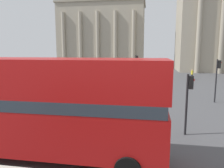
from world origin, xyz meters
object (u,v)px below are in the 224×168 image
traffic_light_far (136,66)px  pedestrian_yellow (192,74)px  traffic_light_near (189,95)px  plaza_building_left (102,36)px  pedestrian_red (117,92)px  double_decker_bus (36,104)px  traffic_light_mid (217,74)px

traffic_light_far → pedestrian_yellow: (8.46, 7.33, -1.68)m
traffic_light_near → pedestrian_yellow: traffic_light_near is taller
plaza_building_left → pedestrian_red: size_ratio=14.12×
double_decker_bus → traffic_light_near: 7.75m
traffic_light_near → pedestrian_red: (-4.87, 7.04, -1.28)m
pedestrian_yellow → traffic_light_far: bearing=25.5°
pedestrian_yellow → plaza_building_left: bearing=-65.9°
pedestrian_red → plaza_building_left: bearing=63.1°
traffic_light_mid → pedestrian_red: (-8.67, -1.28, -1.57)m
traffic_light_near → pedestrian_yellow: bearing=79.2°
traffic_light_far → pedestrian_yellow: 11.32m
pedestrian_red → traffic_light_mid: bearing=-32.5°
traffic_light_near → traffic_light_far: bearing=102.6°
traffic_light_far → pedestrian_red: 10.11m
traffic_light_far → pedestrian_red: (-1.06, -9.91, -1.67)m
plaza_building_left → traffic_light_mid: size_ratio=6.01×
traffic_light_near → pedestrian_red: traffic_light_near is taller
traffic_light_far → pedestrian_red: bearing=-96.1°
double_decker_bus → traffic_light_near: double_decker_bus is taller
traffic_light_near → traffic_light_far: (-3.80, 16.95, 0.39)m
plaza_building_left → double_decker_bus: bearing=-81.0°
traffic_light_near → traffic_light_mid: size_ratio=0.87×
traffic_light_near → traffic_light_far: 17.38m
plaza_building_left → pedestrian_red: plaza_building_left is taller
traffic_light_far → pedestrian_red: traffic_light_far is taller
pedestrian_yellow → double_decker_bus: bearing=52.4°
traffic_light_near → traffic_light_mid: (3.80, 8.31, 0.30)m
traffic_light_near → traffic_light_far: size_ratio=0.84×
traffic_light_mid → traffic_light_far: 11.51m
traffic_light_mid → pedestrian_red: traffic_light_mid is taller
traffic_light_near → pedestrian_red: bearing=124.7°
double_decker_bus → plaza_building_left: bearing=99.9°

